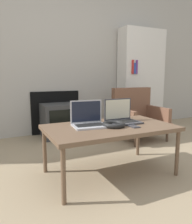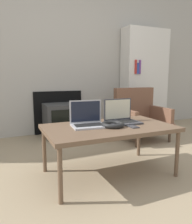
# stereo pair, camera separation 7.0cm
# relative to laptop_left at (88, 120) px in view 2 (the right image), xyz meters

# --- Properties ---
(ground_plane) EXTENTS (14.00, 14.00, 0.00)m
(ground_plane) POSITION_rel_laptop_left_xyz_m (0.18, -0.43, -0.51)
(ground_plane) COLOR #998466
(wall_back) EXTENTS (7.00, 0.08, 2.60)m
(wall_back) POSITION_rel_laptop_left_xyz_m (0.17, 1.67, 0.77)
(wall_back) COLOR #ADA89E
(wall_back) RESTS_ON ground_plane
(table) EXTENTS (1.17, 0.68, 0.47)m
(table) POSITION_rel_laptop_left_xyz_m (0.18, -0.09, -0.08)
(table) COLOR brown
(table) RESTS_ON ground_plane
(laptop_left) EXTENTS (0.33, 0.27, 0.23)m
(laptop_left) POSITION_rel_laptop_left_xyz_m (0.00, 0.00, 0.00)
(laptop_left) COLOR #B2B2B7
(laptop_left) RESTS_ON table
(laptop_right) EXTENTS (0.31, 0.24, 0.23)m
(laptop_right) POSITION_rel_laptop_left_xyz_m (0.35, 0.00, 0.00)
(laptop_right) COLOR #38383D
(laptop_right) RESTS_ON table
(headphones) EXTENTS (0.21, 0.21, 0.04)m
(headphones) POSITION_rel_laptop_left_xyz_m (0.19, -0.13, -0.03)
(headphones) COLOR black
(headphones) RESTS_ON table
(phone) EXTENTS (0.07, 0.15, 0.01)m
(phone) POSITION_rel_laptop_left_xyz_m (0.35, -0.20, -0.05)
(phone) COLOR #333338
(phone) RESTS_ON table
(tv) EXTENTS (0.53, 0.47, 0.50)m
(tv) POSITION_rel_laptop_left_xyz_m (0.13, 1.38, -0.26)
(tv) COLOR #383838
(tv) RESTS_ON ground_plane
(armchair) EXTENTS (0.65, 0.60, 0.74)m
(armchair) POSITION_rel_laptop_left_xyz_m (1.14, 0.82, -0.15)
(armchair) COLOR brown
(armchair) RESTS_ON ground_plane
(bookshelf) EXTENTS (0.84, 0.32, 1.74)m
(bookshelf) POSITION_rel_laptop_left_xyz_m (1.69, 1.47, 0.35)
(bookshelf) COLOR silver
(bookshelf) RESTS_ON ground_plane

